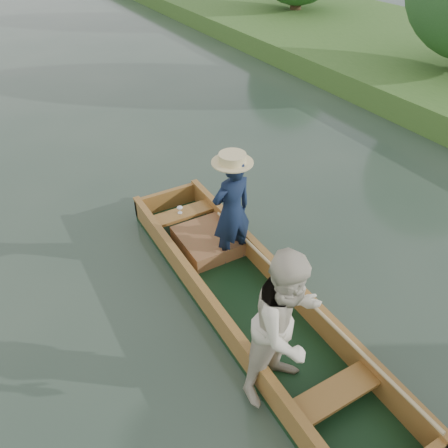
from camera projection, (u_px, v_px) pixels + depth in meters
ground at (247, 308)px, 5.58m from camera, size 120.00×120.00×0.00m
punt at (255, 286)px, 5.01m from camera, size 1.37×5.00×1.86m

